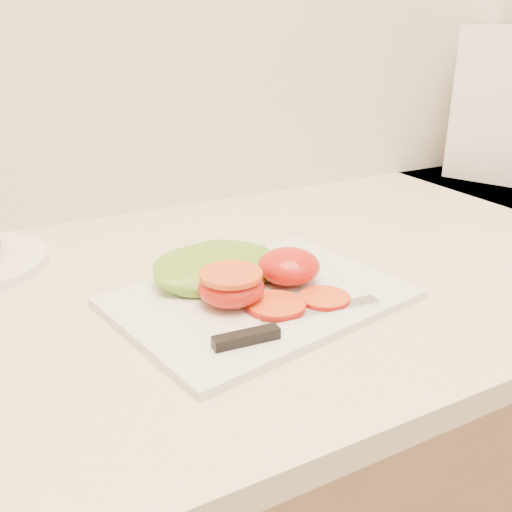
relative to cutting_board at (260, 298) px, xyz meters
name	(u,v)px	position (x,y,z in m)	size (l,w,h in m)	color
counter	(421,459)	(0.39, 0.08, -0.47)	(3.92, 0.65, 0.93)	#92684A
cutting_board	(260,298)	(0.00, 0.00, 0.00)	(0.32, 0.23, 0.01)	silver
tomato_half_dome	(289,266)	(0.05, 0.01, 0.03)	(0.08, 0.08, 0.04)	red
tomato_half_cut	(231,286)	(-0.04, 0.00, 0.03)	(0.08, 0.08, 0.04)	red
tomato_slice_0	(276,305)	(0.00, -0.04, 0.01)	(0.06, 0.06, 0.01)	#CB5513
tomato_slice_1	(324,298)	(0.06, -0.05, 0.01)	(0.06, 0.06, 0.01)	#CB5513
lettuce_leaf_0	(217,267)	(-0.03, 0.06, 0.02)	(0.17, 0.11, 0.03)	olive
lettuce_leaf_1	(241,261)	(0.01, 0.08, 0.02)	(0.10, 0.07, 0.02)	olive
knife	(278,326)	(-0.02, -0.08, 0.01)	(0.21, 0.04, 0.01)	silver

